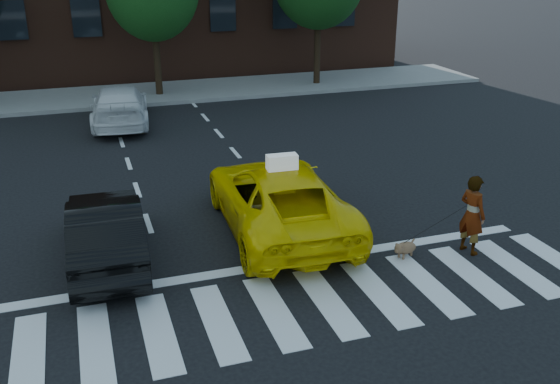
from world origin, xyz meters
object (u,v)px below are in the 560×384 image
white_suv (120,105)px  woman (472,215)px  dog (404,248)px  black_sedan (106,230)px  taxi (279,198)px

white_suv → woman: woman is taller
woman → dog: (-1.39, 0.19, -0.62)m
black_sedan → white_suv: (1.18, 10.39, 0.02)m
taxi → white_suv: (-2.54, 10.05, -0.06)m
white_suv → taxi: bearing=110.0°
white_suv → dog: white_suv is taller
taxi → white_suv: size_ratio=1.14×
taxi → dog: (1.96, -2.12, -0.53)m
black_sedan → dog: 5.97m
taxi → black_sedan: taxi is taller
black_sedan → dog: black_sedan is taller
black_sedan → dog: (5.68, -1.78, -0.45)m
dog → white_suv: bearing=85.6°
woman → taxi: bearing=40.6°
black_sedan → woman: woman is taller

